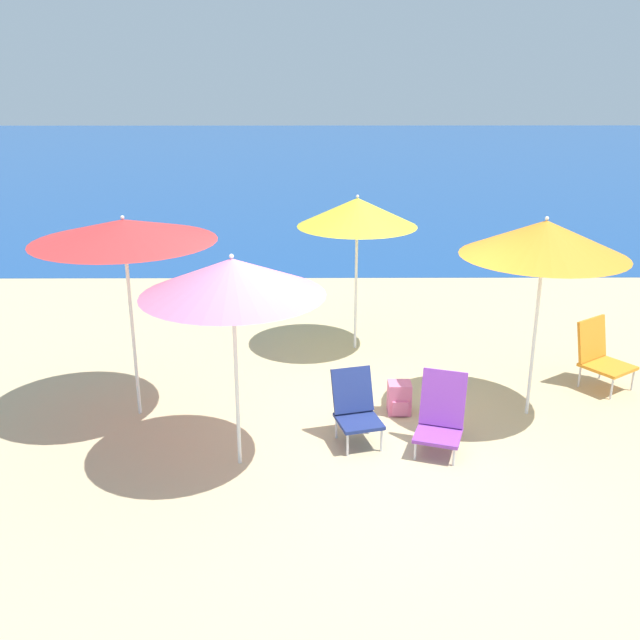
{
  "coord_description": "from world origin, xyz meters",
  "views": [
    {
      "loc": [
        -0.43,
        -6.21,
        3.52
      ],
      "look_at": [
        -0.39,
        1.05,
        1.0
      ],
      "focal_mm": 40.0,
      "sensor_mm": 36.0,
      "label": 1
    }
  ],
  "objects_px": {
    "beach_umbrella_orange": "(545,238)",
    "beach_chair_navy": "(356,406)",
    "beach_umbrella_yellow": "(357,212)",
    "backpack_pink": "(399,398)",
    "beach_umbrella_red": "(124,231)",
    "beach_umbrella_pink": "(232,277)",
    "beach_chair_orange": "(600,353)",
    "beach_chair_purple": "(441,415)"
  },
  "relations": [
    {
      "from": "beach_umbrella_red",
      "to": "backpack_pink",
      "type": "xyz_separation_m",
      "value": [
        2.84,
        -0.01,
        -1.85
      ]
    },
    {
      "from": "beach_chair_navy",
      "to": "beach_chair_orange",
      "type": "bearing_deg",
      "value": 8.85
    },
    {
      "from": "beach_umbrella_orange",
      "to": "beach_umbrella_pink",
      "type": "relative_size",
      "value": 1.06
    },
    {
      "from": "beach_umbrella_orange",
      "to": "backpack_pink",
      "type": "height_order",
      "value": "beach_umbrella_orange"
    },
    {
      "from": "beach_chair_orange",
      "to": "beach_chair_navy",
      "type": "distance_m",
      "value": 3.23
    },
    {
      "from": "beach_umbrella_pink",
      "to": "beach_chair_purple",
      "type": "relative_size",
      "value": 2.65
    },
    {
      "from": "beach_umbrella_red",
      "to": "backpack_pink",
      "type": "height_order",
      "value": "beach_umbrella_red"
    },
    {
      "from": "beach_umbrella_orange",
      "to": "beach_chair_navy",
      "type": "distance_m",
      "value": 2.54
    },
    {
      "from": "beach_umbrella_red",
      "to": "beach_chair_navy",
      "type": "relative_size",
      "value": 3.02
    },
    {
      "from": "backpack_pink",
      "to": "beach_umbrella_pink",
      "type": "bearing_deg",
      "value": -147.21
    },
    {
      "from": "beach_chair_orange",
      "to": "beach_umbrella_orange",
      "type": "bearing_deg",
      "value": -179.85
    },
    {
      "from": "beach_umbrella_red",
      "to": "beach_umbrella_orange",
      "type": "relative_size",
      "value": 1.0
    },
    {
      "from": "beach_umbrella_orange",
      "to": "beach_chair_orange",
      "type": "distance_m",
      "value": 2.0
    },
    {
      "from": "beach_chair_purple",
      "to": "beach_chair_navy",
      "type": "xyz_separation_m",
      "value": [
        -0.83,
        0.17,
        0.01
      ]
    },
    {
      "from": "beach_umbrella_pink",
      "to": "backpack_pink",
      "type": "height_order",
      "value": "beach_umbrella_pink"
    },
    {
      "from": "beach_umbrella_yellow",
      "to": "beach_umbrella_orange",
      "type": "xyz_separation_m",
      "value": [
        1.78,
        -1.99,
        0.1
      ]
    },
    {
      "from": "beach_umbrella_orange",
      "to": "beach_chair_purple",
      "type": "height_order",
      "value": "beach_umbrella_orange"
    },
    {
      "from": "beach_umbrella_orange",
      "to": "beach_chair_navy",
      "type": "height_order",
      "value": "beach_umbrella_orange"
    },
    {
      "from": "beach_umbrella_pink",
      "to": "beach_chair_navy",
      "type": "relative_size",
      "value": 2.83
    },
    {
      "from": "beach_umbrella_red",
      "to": "beach_umbrella_pink",
      "type": "relative_size",
      "value": 1.07
    },
    {
      "from": "beach_umbrella_orange",
      "to": "backpack_pink",
      "type": "relative_size",
      "value": 6.17
    },
    {
      "from": "beach_umbrella_red",
      "to": "beach_umbrella_pink",
      "type": "bearing_deg",
      "value": -41.49
    },
    {
      "from": "beach_umbrella_yellow",
      "to": "beach_chair_orange",
      "type": "height_order",
      "value": "beach_umbrella_yellow"
    },
    {
      "from": "beach_umbrella_yellow",
      "to": "backpack_pink",
      "type": "distance_m",
      "value": 2.61
    },
    {
      "from": "beach_umbrella_red",
      "to": "beach_umbrella_orange",
      "type": "height_order",
      "value": "beach_umbrella_red"
    },
    {
      "from": "beach_chair_navy",
      "to": "backpack_pink",
      "type": "bearing_deg",
      "value": 34.48
    },
    {
      "from": "beach_umbrella_pink",
      "to": "beach_chair_orange",
      "type": "height_order",
      "value": "beach_umbrella_pink"
    },
    {
      "from": "beach_umbrella_pink",
      "to": "beach_chair_purple",
      "type": "xyz_separation_m",
      "value": [
        1.95,
        0.28,
        -1.48
      ]
    },
    {
      "from": "beach_umbrella_yellow",
      "to": "beach_chair_navy",
      "type": "relative_size",
      "value": 2.86
    },
    {
      "from": "beach_chair_orange",
      "to": "beach_umbrella_red",
      "type": "bearing_deg",
      "value": 152.28
    },
    {
      "from": "beach_umbrella_yellow",
      "to": "beach_umbrella_red",
      "type": "xyz_separation_m",
      "value": [
        -2.46,
        -1.95,
        0.18
      ]
    },
    {
      "from": "beach_umbrella_orange",
      "to": "beach_chair_navy",
      "type": "xyz_separation_m",
      "value": [
        -1.91,
        -0.58,
        -1.58
      ]
    },
    {
      "from": "beach_umbrella_pink",
      "to": "beach_chair_orange",
      "type": "distance_m",
      "value": 4.66
    },
    {
      "from": "beach_chair_purple",
      "to": "beach_umbrella_yellow",
      "type": "bearing_deg",
      "value": 122.59
    },
    {
      "from": "beach_umbrella_yellow",
      "to": "beach_umbrella_pink",
      "type": "height_order",
      "value": "beach_umbrella_yellow"
    },
    {
      "from": "beach_umbrella_pink",
      "to": "beach_umbrella_red",
      "type": "bearing_deg",
      "value": 138.51
    },
    {
      "from": "beach_umbrella_pink",
      "to": "backpack_pink",
      "type": "xyz_separation_m",
      "value": [
        1.64,
        1.05,
        -1.67
      ]
    },
    {
      "from": "beach_chair_purple",
      "to": "beach_umbrella_pink",
      "type": "bearing_deg",
      "value": -153.49
    },
    {
      "from": "beach_umbrella_red",
      "to": "beach_chair_purple",
      "type": "distance_m",
      "value": 3.65
    },
    {
      "from": "beach_chair_navy",
      "to": "backpack_pink",
      "type": "relative_size",
      "value": 2.05
    },
    {
      "from": "beach_umbrella_red",
      "to": "backpack_pink",
      "type": "relative_size",
      "value": 6.19
    },
    {
      "from": "beach_chair_orange",
      "to": "beach_chair_navy",
      "type": "xyz_separation_m",
      "value": [
        -2.95,
        -1.32,
        -0.03
      ]
    }
  ]
}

